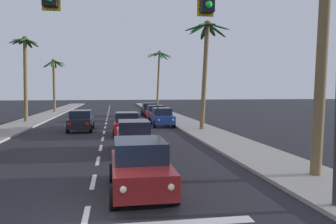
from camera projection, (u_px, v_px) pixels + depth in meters
ground_plane at (85, 220)px, 8.46m from camera, size 220.00×220.00×0.00m
sidewalk_right at (195, 127)px, 29.41m from camera, size 3.20×110.00×0.14m
sidewalk_left at (6, 130)px, 26.89m from camera, size 3.20×110.00×0.14m
lane_markings at (110, 129)px, 28.82m from camera, size 4.28×88.55×0.01m
traffic_signal_mast at (210, 19)px, 8.26m from camera, size 11.37×0.40×6.96m
sedan_lead_at_stop_bar at (140, 166)px, 10.77m from camera, size 1.98×4.46×1.68m
sedan_third_in_queue at (134, 136)px, 17.68m from camera, size 1.95×4.45×1.68m
sedan_fifth_in_queue at (127, 124)px, 24.53m from camera, size 2.07×4.50×1.68m
sedan_oncoming_far at (81, 120)px, 27.24m from camera, size 1.96×4.46×1.68m
sedan_parked_nearest_kerb at (149, 109)px, 43.01m from camera, size 1.95×4.45×1.68m
sedan_parked_mid_kerb at (162, 117)px, 30.78m from camera, size 1.95×4.45×1.68m
sedan_parked_far_kerb at (156, 113)px, 36.11m from camera, size 2.04×4.49×1.68m
palm_left_third at (25, 62)px, 33.83m from camera, size 2.98×3.01×8.76m
palm_left_farthest at (54, 74)px, 49.17m from camera, size 3.24×3.15×7.91m
palm_right_nearest at (325, 15)px, 12.16m from camera, size 3.49×3.36×9.23m
palm_right_second at (206, 53)px, 27.08m from camera, size 3.58×3.66×8.92m
palm_right_farthest at (159, 66)px, 57.04m from camera, size 4.44×4.44×10.07m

